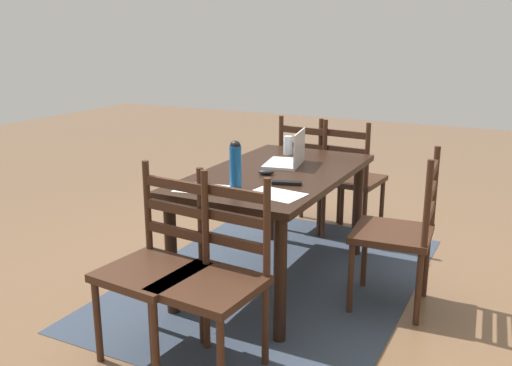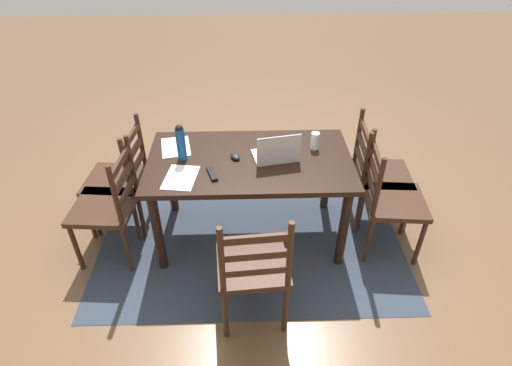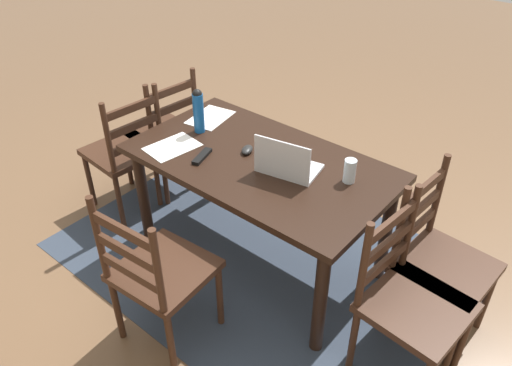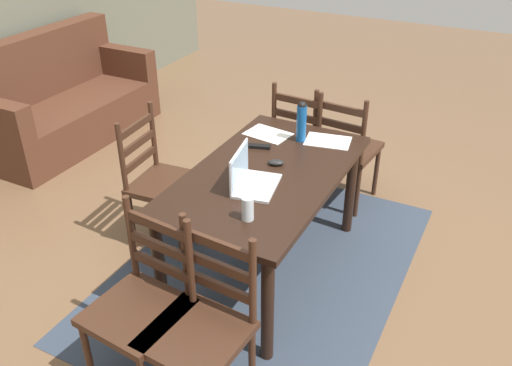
{
  "view_description": "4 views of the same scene",
  "coord_description": "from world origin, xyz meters",
  "px_view_note": "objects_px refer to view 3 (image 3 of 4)",
  "views": [
    {
      "loc": [
        3.11,
        1.44,
        1.59
      ],
      "look_at": [
        0.07,
        -0.11,
        0.67
      ],
      "focal_mm": 39.38,
      "sensor_mm": 36.0,
      "label": 1
    },
    {
      "loc": [
        0.03,
        2.55,
        2.4
      ],
      "look_at": [
        -0.04,
        0.12,
        0.61
      ],
      "focal_mm": 29.08,
      "sensor_mm": 36.0,
      "label": 2
    },
    {
      "loc": [
        -1.52,
        1.86,
        2.27
      ],
      "look_at": [
        0.02,
        0.01,
        0.57
      ],
      "focal_mm": 35.49,
      "sensor_mm": 36.0,
      "label": 3
    },
    {
      "loc": [
        -2.56,
        -1.24,
        2.34
      ],
      "look_at": [
        -0.02,
        0.06,
        0.65
      ],
      "focal_mm": 37.98,
      "sensor_mm": 36.0,
      "label": 4
    }
  ],
  "objects_px": {
    "chair_left_far": "(409,301)",
    "drinking_glass": "(350,171)",
    "chair_right_near": "(163,133)",
    "laptop": "(286,164)",
    "chair_right_far": "(126,152)",
    "computer_mouse": "(247,150)",
    "dining_table": "(260,174)",
    "chair_far_head": "(158,273)",
    "tv_remote": "(202,156)",
    "chair_left_near": "(439,262)",
    "water_bottle": "(198,110)"
  },
  "relations": [
    {
      "from": "laptop",
      "to": "drinking_glass",
      "type": "relative_size",
      "value": 2.71
    },
    {
      "from": "computer_mouse",
      "to": "chair_right_far",
      "type": "bearing_deg",
      "value": -11.96
    },
    {
      "from": "chair_right_near",
      "to": "laptop",
      "type": "height_order",
      "value": "laptop"
    },
    {
      "from": "laptop",
      "to": "water_bottle",
      "type": "height_order",
      "value": "water_bottle"
    },
    {
      "from": "chair_left_near",
      "to": "tv_remote",
      "type": "xyz_separation_m",
      "value": [
        1.3,
        0.36,
        0.29
      ]
    },
    {
      "from": "dining_table",
      "to": "water_bottle",
      "type": "distance_m",
      "value": 0.55
    },
    {
      "from": "tv_remote",
      "to": "chair_left_far",
      "type": "bearing_deg",
      "value": 164.08
    },
    {
      "from": "chair_left_far",
      "to": "tv_remote",
      "type": "bearing_deg",
      "value": 1.21
    },
    {
      "from": "dining_table",
      "to": "computer_mouse",
      "type": "bearing_deg",
      "value": -8.34
    },
    {
      "from": "water_bottle",
      "to": "computer_mouse",
      "type": "distance_m",
      "value": 0.41
    },
    {
      "from": "drinking_glass",
      "to": "water_bottle",
      "type": "bearing_deg",
      "value": 6.9
    },
    {
      "from": "dining_table",
      "to": "chair_far_head",
      "type": "height_order",
      "value": "chair_far_head"
    },
    {
      "from": "chair_right_far",
      "to": "laptop",
      "type": "xyz_separation_m",
      "value": [
        -1.23,
        -0.16,
        0.34
      ]
    },
    {
      "from": "chair_left_far",
      "to": "drinking_glass",
      "type": "xyz_separation_m",
      "value": [
        0.54,
        -0.3,
        0.34
      ]
    },
    {
      "from": "chair_right_near",
      "to": "computer_mouse",
      "type": "xyz_separation_m",
      "value": [
        -0.93,
        0.15,
        0.3
      ]
    },
    {
      "from": "chair_left_far",
      "to": "laptop",
      "type": "distance_m",
      "value": 0.92
    },
    {
      "from": "computer_mouse",
      "to": "drinking_glass",
      "type": "bearing_deg",
      "value": 168.05
    },
    {
      "from": "chair_left_near",
      "to": "drinking_glass",
      "type": "xyz_separation_m",
      "value": [
        0.54,
        0.04,
        0.34
      ]
    },
    {
      "from": "chair_right_far",
      "to": "chair_left_far",
      "type": "bearing_deg",
      "value": -179.81
    },
    {
      "from": "chair_far_head",
      "to": "tv_remote",
      "type": "relative_size",
      "value": 5.59
    },
    {
      "from": "laptop",
      "to": "drinking_glass",
      "type": "distance_m",
      "value": 0.34
    },
    {
      "from": "chair_right_far",
      "to": "computer_mouse",
      "type": "bearing_deg",
      "value": -168.67
    },
    {
      "from": "computer_mouse",
      "to": "dining_table",
      "type": "bearing_deg",
      "value": 148.37
    },
    {
      "from": "dining_table",
      "to": "tv_remote",
      "type": "distance_m",
      "value": 0.34
    },
    {
      "from": "chair_right_far",
      "to": "chair_far_head",
      "type": "xyz_separation_m",
      "value": [
        -1.04,
        0.62,
        0.0
      ]
    },
    {
      "from": "chair_left_near",
      "to": "chair_far_head",
      "type": "bearing_deg",
      "value": 42.93
    },
    {
      "from": "water_bottle",
      "to": "drinking_glass",
      "type": "relative_size",
      "value": 2.12
    },
    {
      "from": "laptop",
      "to": "tv_remote",
      "type": "relative_size",
      "value": 2.1
    },
    {
      "from": "chair_right_near",
      "to": "chair_left_far",
      "type": "bearing_deg",
      "value": 171.0
    },
    {
      "from": "tv_remote",
      "to": "chair_right_far",
      "type": "bearing_deg",
      "value": -18.66
    },
    {
      "from": "dining_table",
      "to": "tv_remote",
      "type": "relative_size",
      "value": 8.84
    },
    {
      "from": "chair_right_near",
      "to": "drinking_glass",
      "type": "xyz_separation_m",
      "value": [
        -1.54,
        0.03,
        0.34
      ]
    },
    {
      "from": "dining_table",
      "to": "chair_right_near",
      "type": "height_order",
      "value": "chair_right_near"
    },
    {
      "from": "chair_right_near",
      "to": "water_bottle",
      "type": "height_order",
      "value": "water_bottle"
    },
    {
      "from": "chair_left_far",
      "to": "drinking_glass",
      "type": "height_order",
      "value": "chair_left_far"
    },
    {
      "from": "dining_table",
      "to": "water_bottle",
      "type": "bearing_deg",
      "value": -1.97
    },
    {
      "from": "chair_right_far",
      "to": "laptop",
      "type": "bearing_deg",
      "value": -172.67
    },
    {
      "from": "chair_left_far",
      "to": "drinking_glass",
      "type": "relative_size",
      "value": 7.23
    },
    {
      "from": "laptop",
      "to": "chair_far_head",
      "type": "bearing_deg",
      "value": 76.21
    },
    {
      "from": "chair_right_far",
      "to": "chair_left_far",
      "type": "height_order",
      "value": "same"
    },
    {
      "from": "chair_far_head",
      "to": "computer_mouse",
      "type": "bearing_deg",
      "value": -82.3
    },
    {
      "from": "chair_right_far",
      "to": "chair_left_near",
      "type": "relative_size",
      "value": 1.0
    },
    {
      "from": "dining_table",
      "to": "drinking_glass",
      "type": "relative_size",
      "value": 11.44
    },
    {
      "from": "water_bottle",
      "to": "drinking_glass",
      "type": "bearing_deg",
      "value": -173.1
    },
    {
      "from": "dining_table",
      "to": "chair_right_near",
      "type": "distance_m",
      "value": 1.07
    },
    {
      "from": "chair_left_far",
      "to": "computer_mouse",
      "type": "height_order",
      "value": "chair_left_far"
    },
    {
      "from": "dining_table",
      "to": "computer_mouse",
      "type": "height_order",
      "value": "computer_mouse"
    },
    {
      "from": "dining_table",
      "to": "chair_left_near",
      "type": "xyz_separation_m",
      "value": [
        -1.04,
        -0.17,
        -0.18
      ]
    },
    {
      "from": "tv_remote",
      "to": "laptop",
      "type": "bearing_deg",
      "value": -175.74
    },
    {
      "from": "dining_table",
      "to": "chair_right_far",
      "type": "xyz_separation_m",
      "value": [
        1.04,
        0.17,
        -0.18
      ]
    }
  ]
}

